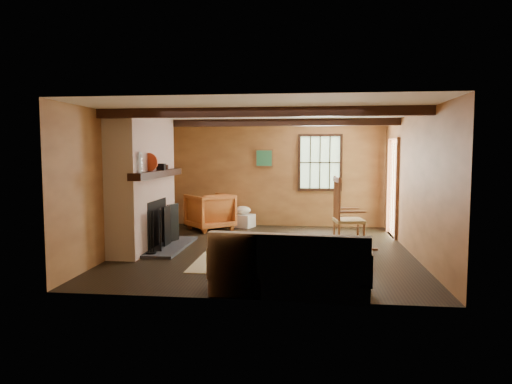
# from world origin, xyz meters

# --- Properties ---
(ground) EXTENTS (5.50, 5.50, 0.00)m
(ground) POSITION_xyz_m (0.00, 0.00, 0.00)
(ground) COLOR black
(ground) RESTS_ON ground
(room_envelope) EXTENTS (5.02, 5.52, 2.44)m
(room_envelope) POSITION_xyz_m (0.22, 0.26, 1.63)
(room_envelope) COLOR #AD703D
(room_envelope) RESTS_ON ground
(fireplace) EXTENTS (1.02, 2.30, 2.40)m
(fireplace) POSITION_xyz_m (-2.23, -0.00, 1.10)
(fireplace) COLOR brown
(fireplace) RESTS_ON ground
(rug) EXTENTS (2.50, 3.00, 0.01)m
(rug) POSITION_xyz_m (0.20, -0.20, 0.00)
(rug) COLOR #CAB686
(rug) RESTS_ON ground
(rocking_chair) EXTENTS (1.00, 0.61, 1.31)m
(rocking_chair) POSITION_xyz_m (1.42, 0.36, 0.55)
(rocking_chair) COLOR tan
(rocking_chair) RESTS_ON ground
(sofa) EXTENTS (2.02, 1.04, 0.79)m
(sofa) POSITION_xyz_m (0.53, -2.40, 0.28)
(sofa) COLOR beige
(sofa) RESTS_ON ground
(firewood_pile) EXTENTS (0.69, 0.12, 0.25)m
(firewood_pile) POSITION_xyz_m (-1.82, 2.42, 0.12)
(firewood_pile) COLOR #4F3D21
(firewood_pile) RESTS_ON ground
(laundry_basket) EXTENTS (0.61, 0.54, 0.30)m
(laundry_basket) POSITION_xyz_m (-0.78, 2.44, 0.15)
(laundry_basket) COLOR silver
(laundry_basket) RESTS_ON ground
(basket_pillow) EXTENTS (0.46, 0.42, 0.19)m
(basket_pillow) POSITION_xyz_m (-0.78, 2.44, 0.40)
(basket_pillow) COLOR beige
(basket_pillow) RESTS_ON laundry_basket
(armchair) EXTENTS (1.26, 1.26, 0.82)m
(armchair) POSITION_xyz_m (-1.45, 1.99, 0.41)
(armchair) COLOR #BF6026
(armchair) RESTS_ON ground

